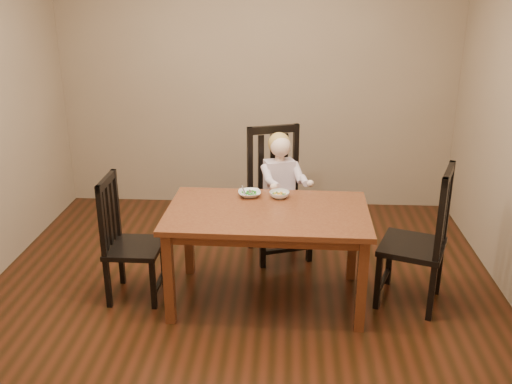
# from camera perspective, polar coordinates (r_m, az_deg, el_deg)

# --- Properties ---
(room) EXTENTS (4.01, 4.01, 2.71)m
(room) POSITION_cam_1_polar(r_m,az_deg,el_deg) (3.86, -1.65, 6.83)
(room) COLOR #3E1A0D
(room) RESTS_ON ground
(dining_table) EXTENTS (1.46, 0.89, 0.72)m
(dining_table) POSITION_cam_1_polar(r_m,az_deg,el_deg) (4.09, 1.15, -2.91)
(dining_table) COLOR #502312
(dining_table) RESTS_ON room
(chair_child) EXTENTS (0.60, 0.59, 1.11)m
(chair_child) POSITION_cam_1_polar(r_m,az_deg,el_deg) (4.88, 2.17, -0.32)
(chair_child) COLOR black
(chair_child) RESTS_ON room
(chair_left) EXTENTS (0.39, 0.41, 0.95)m
(chair_left) POSITION_cam_1_polar(r_m,az_deg,el_deg) (4.32, -12.71, -4.79)
(chair_left) COLOR black
(chair_left) RESTS_ON room
(chair_right) EXTENTS (0.57, 0.58, 1.06)m
(chair_right) POSITION_cam_1_polar(r_m,az_deg,el_deg) (4.26, 16.15, -4.65)
(chair_right) COLOR black
(chair_right) RESTS_ON room
(toddler) EXTENTS (0.44, 0.49, 0.56)m
(toddler) POSITION_cam_1_polar(r_m,az_deg,el_deg) (4.78, 2.40, 1.02)
(toddler) COLOR beige
(toddler) RESTS_ON chair_child
(bowl_peas) EXTENTS (0.20, 0.20, 0.04)m
(bowl_peas) POSITION_cam_1_polar(r_m,az_deg,el_deg) (4.31, -0.66, -0.18)
(bowl_peas) COLOR silver
(bowl_peas) RESTS_ON dining_table
(bowl_veg) EXTENTS (0.16, 0.16, 0.05)m
(bowl_veg) POSITION_cam_1_polar(r_m,az_deg,el_deg) (4.29, 2.36, -0.26)
(bowl_veg) COLOR silver
(bowl_veg) RESTS_ON dining_table
(fork) EXTENTS (0.06, 0.13, 0.05)m
(fork) POSITION_cam_1_polar(r_m,az_deg,el_deg) (4.29, -1.21, 0.03)
(fork) COLOR silver
(fork) RESTS_ON bowl_peas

